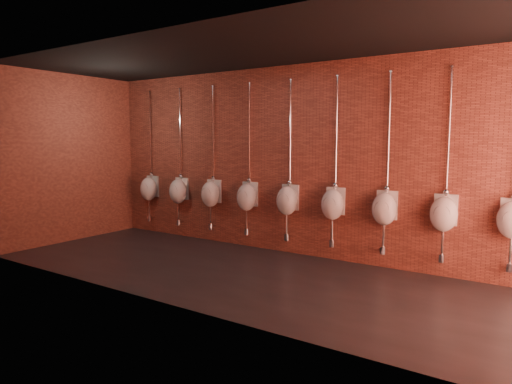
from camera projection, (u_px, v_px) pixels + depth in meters
ground at (253, 276)px, 6.59m from camera, size 8.50×8.50×0.00m
room_shell at (253, 136)px, 6.35m from camera, size 8.54×3.04×3.22m
urinal_0 at (149, 188)px, 9.58m from camera, size 0.38×0.33×2.72m
urinal_1 at (178, 191)px, 9.12m from camera, size 0.38×0.33×2.72m
urinal_2 at (211, 193)px, 8.65m from camera, size 0.38×0.33×2.72m
urinal_3 at (247, 196)px, 8.19m from camera, size 0.38×0.33×2.72m
urinal_4 at (287, 200)px, 7.73m from camera, size 0.38×0.33×2.72m
urinal_5 at (333, 204)px, 7.27m from camera, size 0.38×0.33×2.72m
urinal_6 at (385, 208)px, 6.80m from camera, size 0.38×0.33×2.72m
urinal_7 at (444, 213)px, 6.34m from camera, size 0.38×0.33×2.72m
urinal_8 at (512, 219)px, 5.88m from camera, size 0.38×0.33×2.72m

